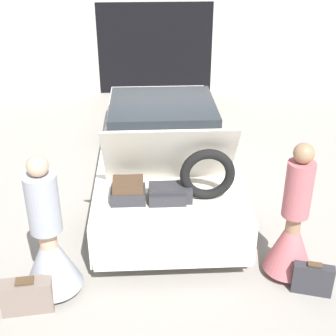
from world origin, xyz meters
name	(u,v)px	position (x,y,z in m)	size (l,w,h in m)	color
ground_plane	(164,176)	(0.00, 0.00, 0.00)	(40.00, 40.00, 0.00)	gray
garage_wall_back	(155,36)	(0.00, 4.56, 1.39)	(12.00, 0.14, 2.80)	beige
car	(163,146)	(0.00, 0.00, 0.56)	(2.01, 5.34, 1.70)	silver
person_left	(49,246)	(-1.40, -2.73, 0.62)	(0.67, 0.67, 1.75)	tan
person_right	(292,231)	(1.40, -2.59, 0.63)	(0.59, 0.59, 1.75)	#997051
suitcase_beside_left_person	(27,296)	(-1.64, -3.05, 0.20)	(0.57, 0.27, 0.42)	#75665B
suitcase_beside_right_person	(313,279)	(1.59, -2.94, 0.20)	(0.47, 0.25, 0.42)	#2D2D33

